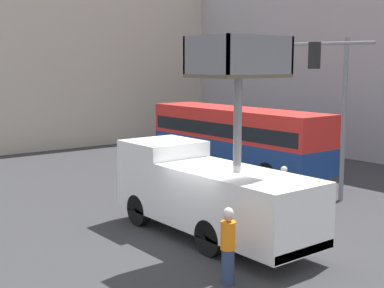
{
  "coord_description": "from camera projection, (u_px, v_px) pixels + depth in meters",
  "views": [
    {
      "loc": [
        -9.86,
        -11.91,
        5.37
      ],
      "look_at": [
        0.54,
        1.4,
        2.88
      ],
      "focal_mm": 50.0,
      "sensor_mm": 36.0,
      "label": 1
    }
  ],
  "objects": [
    {
      "name": "road_worker_near_truck",
      "position": [
        228.0,
        245.0,
        13.12
      ],
      "size": [
        0.38,
        0.38,
        1.95
      ],
      "rotation": [
        0.0,
        0.0,
        5.11
      ],
      "color": "navy",
      "rests_on": "ground_plane"
    },
    {
      "name": "city_bus",
      "position": [
        236.0,
        135.0,
        26.97
      ],
      "size": [
        2.55,
        10.75,
        3.23
      ],
      "rotation": [
        0.0,
        0.0,
        1.51
      ],
      "color": "navy",
      "rests_on": "ground_plane"
    },
    {
      "name": "ground_plane",
      "position": [
        207.0,
        245.0,
        16.07
      ],
      "size": [
        120.0,
        120.0,
        0.0
      ],
      "primitive_type": "plane",
      "color": "#333335"
    },
    {
      "name": "utility_truck",
      "position": [
        208.0,
        188.0,
        16.62
      ],
      "size": [
        2.48,
        7.48,
        6.18
      ],
      "color": "white",
      "rests_on": "ground_plane"
    },
    {
      "name": "road_worker_directing",
      "position": [
        283.0,
        192.0,
        18.92
      ],
      "size": [
        0.38,
        0.38,
        1.86
      ],
      "rotation": [
        0.0,
        0.0,
        4.61
      ],
      "color": "navy",
      "rests_on": "ground_plane"
    },
    {
      "name": "traffic_light_pole",
      "position": [
        335.0,
        94.0,
        19.93
      ],
      "size": [
        3.29,
        3.04,
        6.45
      ],
      "color": "slate",
      "rests_on": "ground_plane"
    }
  ]
}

